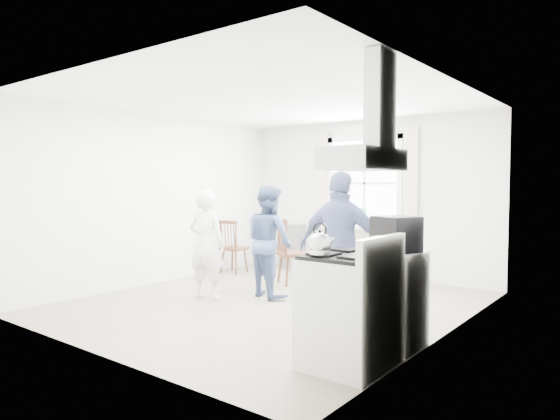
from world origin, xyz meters
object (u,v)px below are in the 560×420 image
at_px(low_cabinet, 393,299).
at_px(windsor_chair_a, 230,241).
at_px(stereo_stack, 396,234).
at_px(person_left, 207,244).
at_px(person_mid, 269,241).
at_px(gas_stove, 350,309).
at_px(person_right, 341,248).
at_px(windsor_chair_b, 286,244).

height_order(low_cabinet, windsor_chair_a, windsor_chair_a).
bearing_deg(stereo_stack, person_left, 174.44).
bearing_deg(person_left, windsor_chair_a, -70.36).
distance_m(person_left, person_mid, 0.85).
bearing_deg(person_mid, person_left, 64.44).
height_order(gas_stove, person_right, person_right).
xyz_separation_m(windsor_chair_a, person_mid, (1.61, -0.94, 0.20)).
relative_size(windsor_chair_a, person_left, 0.63).
relative_size(stereo_stack, windsor_chair_a, 0.52).
bearing_deg(person_mid, person_right, 176.26).
height_order(gas_stove, low_cabinet, gas_stove).
height_order(low_cabinet, stereo_stack, stereo_stack).
distance_m(gas_stove, windsor_chair_b, 3.47).
xyz_separation_m(windsor_chair_b, person_left, (-0.28, -1.41, 0.11)).
bearing_deg(low_cabinet, stereo_stack, 80.18).
distance_m(windsor_chair_a, person_left, 1.87).
xyz_separation_m(low_cabinet, windsor_chair_a, (-3.87, 1.86, 0.11)).
distance_m(windsor_chair_a, windsor_chair_b, 1.32).
bearing_deg(person_left, stereo_stack, 160.40).
height_order(gas_stove, person_left, person_left).
distance_m(gas_stove, low_cabinet, 0.70).
height_order(stereo_stack, person_left, person_left).
relative_size(person_left, person_mid, 0.96).
bearing_deg(windsor_chair_a, person_left, -56.31).
bearing_deg(stereo_stack, person_mid, 158.48).
relative_size(low_cabinet, windsor_chair_b, 0.88).
height_order(stereo_stack, person_mid, person_mid).
height_order(windsor_chair_b, person_right, person_right).
bearing_deg(person_right, person_left, -8.77).
height_order(windsor_chair_b, person_left, person_left).
xyz_separation_m(stereo_stack, person_right, (-0.78, 0.31, -0.23)).
bearing_deg(stereo_stack, gas_stove, -95.86).
bearing_deg(person_mid, low_cabinet, 175.35).
relative_size(gas_stove, low_cabinet, 1.24).
xyz_separation_m(gas_stove, person_right, (-0.71, 1.04, 0.36)).
bearing_deg(low_cabinet, person_right, 156.05).
bearing_deg(person_left, low_cabinet, 159.76).
xyz_separation_m(stereo_stack, person_left, (-2.84, 0.28, -0.34)).
height_order(gas_stove, person_mid, person_mid).
relative_size(windsor_chair_a, windsor_chair_b, 0.91).
distance_m(stereo_stack, person_mid, 2.45).
bearing_deg(person_right, stereo_stack, 148.32).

